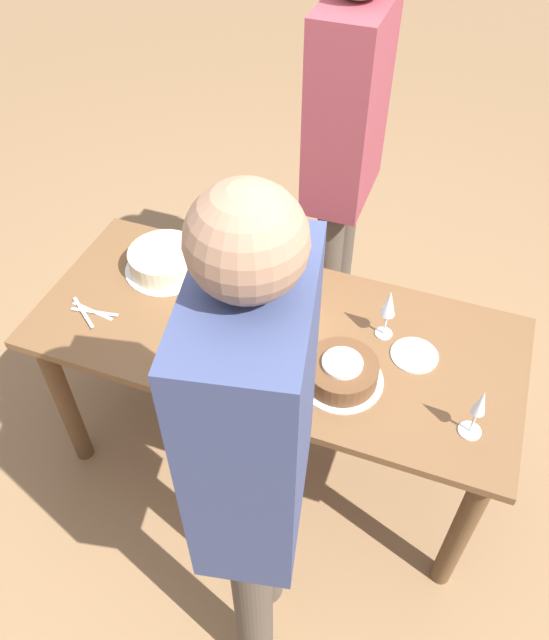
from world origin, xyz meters
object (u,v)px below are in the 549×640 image
wine_glass_near (389,306)px  person_cutting (255,453)px  person_watching (345,142)px  wine_glass_far (479,407)px  cake_back_decorated (165,260)px  cake_front_chocolate (341,372)px  cake_center_white (272,310)px

wine_glass_near → person_cutting: 0.80m
person_cutting → person_watching: 1.36m
wine_glass_far → person_cutting: size_ratio=0.11×
wine_glass_far → wine_glass_near: bearing=138.1°
cake_back_decorated → person_cutting: size_ratio=0.17×
cake_front_chocolate → person_watching: person_watching is taller
cake_back_decorated → person_watching: bearing=47.4°
wine_glass_near → cake_center_white: bearing=-170.9°
wine_glass_far → cake_center_white: bearing=161.8°
person_cutting → wine_glass_far: bearing=-56.8°
cake_center_white → person_cutting: person_cutting is taller
cake_center_white → cake_front_chocolate: cake_center_white is taller
person_cutting → wine_glass_near: bearing=-22.8°
cake_back_decorated → person_cutting: person_cutting is taller
cake_center_white → wine_glass_near: (0.38, 0.06, 0.09)m
cake_center_white → wine_glass_far: size_ratio=1.57×
wine_glass_near → wine_glass_far: wine_glass_near is taller
wine_glass_near → person_cutting: size_ratio=0.11×
cake_back_decorated → cake_center_white: bearing=-12.7°
person_watching → person_cutting: bearing=7.3°
cake_center_white → wine_glass_far: wine_glass_far is taller
cake_front_chocolate → person_cutting: bearing=-97.8°
cake_back_decorated → cake_front_chocolate: bearing=-20.4°
person_watching → wine_glass_far: bearing=36.4°
cake_center_white → cake_front_chocolate: bearing=-30.8°
wine_glass_near → wine_glass_far: size_ratio=1.03×
wine_glass_near → wine_glass_far: 0.43m
cake_front_chocolate → person_cutting: (-0.07, -0.52, 0.29)m
cake_front_chocolate → wine_glass_far: wine_glass_far is taller
wine_glass_far → person_cutting: 0.70m
cake_front_chocolate → wine_glass_far: size_ratio=1.42×
cake_front_chocolate → cake_back_decorated: 0.80m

